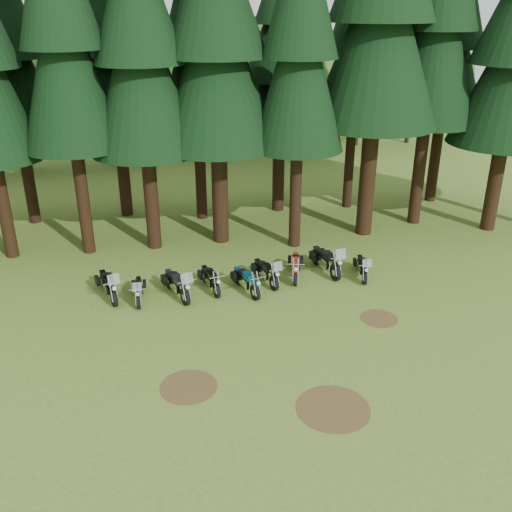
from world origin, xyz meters
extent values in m
plane|color=#4C6B27|center=(0.00, 0.00, 0.00)|extent=(120.00, 120.00, 0.00)
cylinder|color=black|center=(-9.78, 9.82, 2.76)|extent=(0.58, 0.58, 5.53)
cylinder|color=black|center=(-6.29, 9.51, 2.99)|extent=(0.58, 0.58, 5.99)
cone|color=black|center=(-6.29, 9.51, 8.73)|extent=(4.32, 4.32, 7.49)
cylinder|color=black|center=(-3.21, 9.40, 2.78)|extent=(0.66, 0.66, 5.57)
cone|color=black|center=(-3.21, 9.40, 8.12)|extent=(4.95, 4.95, 6.96)
cylinder|color=black|center=(0.07, 9.44, 2.85)|extent=(0.77, 0.77, 5.70)
cone|color=black|center=(0.07, 9.44, 8.31)|extent=(5.81, 5.81, 7.12)
cylinder|color=black|center=(3.43, 8.02, 2.85)|extent=(0.55, 0.55, 5.71)
cone|color=black|center=(3.43, 8.02, 8.32)|extent=(4.15, 4.15, 7.14)
cylinder|color=black|center=(7.37, 8.76, 3.31)|extent=(0.80, 0.80, 6.62)
cone|color=black|center=(7.37, 8.76, 9.65)|extent=(5.98, 5.98, 8.27)
cylinder|color=black|center=(10.62, 9.61, 3.17)|extent=(0.64, 0.64, 6.35)
cone|color=black|center=(10.62, 9.61, 9.26)|extent=(4.79, 4.79, 7.93)
cylinder|color=black|center=(13.94, 7.83, 2.71)|extent=(0.72, 0.72, 5.41)
cylinder|color=black|center=(-9.26, 14.35, 2.76)|extent=(0.60, 0.60, 5.53)
cone|color=black|center=(-9.26, 14.35, 8.06)|extent=(4.52, 4.52, 6.91)
cylinder|color=black|center=(-4.38, 14.40, 2.78)|extent=(0.65, 0.65, 5.55)
cone|color=black|center=(-4.38, 14.40, 8.10)|extent=(4.85, 4.85, 6.94)
cylinder|color=black|center=(-0.37, 12.94, 2.76)|extent=(0.58, 0.58, 5.52)
cone|color=black|center=(-0.37, 12.94, 8.05)|extent=(4.35, 4.35, 6.90)
cylinder|color=black|center=(4.04, 13.25, 2.35)|extent=(0.66, 0.66, 4.70)
cone|color=black|center=(4.04, 13.25, 6.85)|extent=(4.94, 4.94, 5.87)
cone|color=black|center=(4.04, 13.25, 9.62)|extent=(3.95, 3.95, 4.96)
cylinder|color=black|center=(8.07, 12.86, 2.78)|extent=(0.53, 0.53, 5.56)
cone|color=black|center=(8.07, 12.86, 8.11)|extent=(3.94, 3.94, 6.95)
cylinder|color=black|center=(13.36, 12.79, 2.82)|extent=(0.61, 0.61, 5.65)
cone|color=black|center=(13.36, 12.79, 8.24)|extent=(4.59, 4.59, 7.06)
cylinder|color=black|center=(-10.73, 24.98, 1.40)|extent=(0.36, 0.36, 2.80)
sphere|color=#315A21|center=(-10.73, 24.98, 5.13)|extent=(6.53, 6.53, 6.53)
sphere|color=#315A21|center=(-9.61, 24.23, 4.48)|extent=(4.67, 4.67, 4.67)
cylinder|color=black|center=(-4.99, 25.31, 1.27)|extent=(0.36, 0.36, 2.55)
sphere|color=#315A21|center=(-4.99, 25.31, 4.67)|extent=(5.95, 5.95, 5.95)
sphere|color=#315A21|center=(-3.97, 24.63, 4.08)|extent=(4.25, 4.25, 4.25)
cylinder|color=black|center=(1.32, 26.50, 1.23)|extent=(0.36, 0.36, 2.47)
sphere|color=#315A21|center=(1.32, 26.50, 4.53)|extent=(5.76, 5.76, 5.76)
sphere|color=#315A21|center=(2.30, 25.84, 3.95)|extent=(4.12, 4.12, 4.12)
cylinder|color=black|center=(7.92, 25.96, 1.76)|extent=(0.36, 0.36, 3.52)
sphere|color=#315A21|center=(7.92, 25.96, 6.45)|extent=(8.21, 8.21, 8.21)
sphere|color=#315A21|center=(9.33, 25.02, 5.63)|extent=(5.87, 5.87, 5.87)
cylinder|color=black|center=(14.54, 27.22, 1.47)|extent=(0.36, 0.36, 2.94)
sphere|color=#315A21|center=(14.54, 27.22, 5.39)|extent=(6.86, 6.86, 6.86)
sphere|color=#315A21|center=(15.72, 26.43, 4.70)|extent=(4.90, 4.90, 4.90)
cylinder|color=black|center=(19.09, 27.08, 1.76)|extent=(0.36, 0.36, 3.52)
sphere|color=#315A21|center=(19.09, 27.08, 6.45)|extent=(8.20, 8.20, 8.20)
sphere|color=#315A21|center=(20.49, 26.14, 5.62)|extent=(5.86, 5.86, 5.86)
cylinder|color=#4C3D1E|center=(-3.00, -2.00, 0.01)|extent=(1.80, 1.80, 0.01)
cylinder|color=#4C3D1E|center=(4.50, 0.50, 0.01)|extent=(1.40, 1.40, 0.01)
cylinder|color=#4C3D1E|center=(1.00, -4.00, 0.01)|extent=(2.20, 2.20, 0.01)
cylinder|color=black|center=(-5.18, 3.80, 0.35)|extent=(0.32, 0.72, 0.70)
cylinder|color=black|center=(-5.58, 5.40, 0.35)|extent=(0.32, 0.72, 0.70)
cube|color=silver|center=(-5.39, 4.65, 0.45)|extent=(0.47, 0.79, 0.36)
cube|color=black|center=(-5.33, 4.41, 0.83)|extent=(0.45, 0.64, 0.25)
cube|color=black|center=(-5.45, 4.89, 0.79)|extent=(0.45, 0.64, 0.13)
cube|color=silver|center=(-5.10, 3.49, 1.29)|extent=(0.46, 0.24, 0.42)
cylinder|color=black|center=(-4.25, 3.37, 0.29)|extent=(0.16, 0.59, 0.58)
cylinder|color=black|center=(-4.17, 4.73, 0.29)|extent=(0.16, 0.59, 0.58)
cube|color=silver|center=(-4.21, 4.09, 0.37)|extent=(0.28, 0.63, 0.30)
cube|color=black|center=(-4.22, 3.89, 0.69)|extent=(0.29, 0.50, 0.21)
cube|color=black|center=(-4.20, 4.29, 0.65)|extent=(0.29, 0.50, 0.11)
cube|color=silver|center=(-4.27, 3.10, 1.07)|extent=(0.38, 0.13, 0.35)
cylinder|color=black|center=(-2.46, 3.25, 0.35)|extent=(0.35, 0.72, 0.70)
cylinder|color=black|center=(-2.93, 4.83, 0.35)|extent=(0.35, 0.72, 0.70)
cube|color=silver|center=(-2.71, 4.09, 0.45)|extent=(0.50, 0.80, 0.36)
cube|color=black|center=(-2.64, 3.86, 0.83)|extent=(0.48, 0.65, 0.26)
cube|color=black|center=(-2.78, 4.33, 0.79)|extent=(0.48, 0.65, 0.13)
cube|color=silver|center=(-2.36, 2.94, 1.30)|extent=(0.47, 0.26, 0.42)
cylinder|color=black|center=(-1.16, 3.57, 0.32)|extent=(0.24, 0.65, 0.63)
cylinder|color=black|center=(-1.41, 5.04, 0.32)|extent=(0.24, 0.65, 0.63)
cube|color=silver|center=(-1.30, 4.35, 0.40)|extent=(0.38, 0.71, 0.33)
cube|color=black|center=(-1.26, 4.13, 0.75)|extent=(0.37, 0.57, 0.23)
cube|color=black|center=(-1.33, 4.57, 0.71)|extent=(0.37, 0.57, 0.12)
cylinder|color=black|center=(0.30, 3.01, 0.33)|extent=(0.30, 0.68, 0.67)
cylinder|color=black|center=(-0.09, 4.53, 0.33)|extent=(0.30, 0.68, 0.67)
cube|color=silver|center=(0.09, 3.82, 0.42)|extent=(0.45, 0.75, 0.34)
cube|color=#084C66|center=(0.15, 3.60, 0.79)|extent=(0.43, 0.61, 0.24)
cube|color=black|center=(0.03, 4.04, 0.75)|extent=(0.43, 0.61, 0.12)
cylinder|color=black|center=(1.25, 3.65, 0.32)|extent=(0.28, 0.66, 0.65)
cylinder|color=black|center=(0.92, 5.14, 0.32)|extent=(0.28, 0.66, 0.65)
cube|color=silver|center=(1.07, 4.45, 0.41)|extent=(0.42, 0.73, 0.33)
cube|color=black|center=(1.12, 4.22, 0.77)|extent=(0.41, 0.59, 0.24)
cube|color=black|center=(1.03, 4.67, 0.73)|extent=(0.41, 0.59, 0.12)
cube|color=silver|center=(1.31, 3.36, 1.20)|extent=(0.43, 0.21, 0.39)
cylinder|color=black|center=(2.23, 3.87, 0.34)|extent=(0.34, 0.69, 0.67)
cylinder|color=black|center=(2.70, 5.39, 0.34)|extent=(0.34, 0.69, 0.67)
cube|color=silver|center=(2.48, 4.68, 0.43)|extent=(0.48, 0.77, 0.35)
cube|color=#9E2C12|center=(2.41, 4.45, 0.80)|extent=(0.46, 0.63, 0.25)
cube|color=black|center=(2.55, 4.90, 0.76)|extent=(0.46, 0.63, 0.12)
cylinder|color=black|center=(4.02, 3.92, 0.37)|extent=(0.27, 0.75, 0.74)
cylinder|color=black|center=(3.76, 5.64, 0.37)|extent=(0.27, 0.75, 0.74)
cube|color=silver|center=(3.89, 4.84, 0.47)|extent=(0.43, 0.82, 0.38)
cube|color=black|center=(3.92, 4.58, 0.87)|extent=(0.42, 0.66, 0.27)
cube|color=black|center=(3.85, 5.09, 0.83)|extent=(0.42, 0.66, 0.13)
cube|color=silver|center=(4.07, 3.59, 1.37)|extent=(0.49, 0.21, 0.44)
cylinder|color=black|center=(5.09, 3.31, 0.30)|extent=(0.26, 0.61, 0.59)
cylinder|color=black|center=(5.43, 4.66, 0.30)|extent=(0.26, 0.61, 0.59)
cube|color=silver|center=(5.27, 4.03, 0.38)|extent=(0.39, 0.67, 0.31)
cube|color=black|center=(5.22, 3.83, 0.70)|extent=(0.38, 0.54, 0.22)
cube|color=black|center=(5.32, 4.23, 0.67)|extent=(0.38, 0.54, 0.11)
cube|color=silver|center=(5.03, 3.05, 1.10)|extent=(0.39, 0.20, 0.36)
camera|label=1|loc=(-4.29, -16.53, 10.93)|focal=40.00mm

